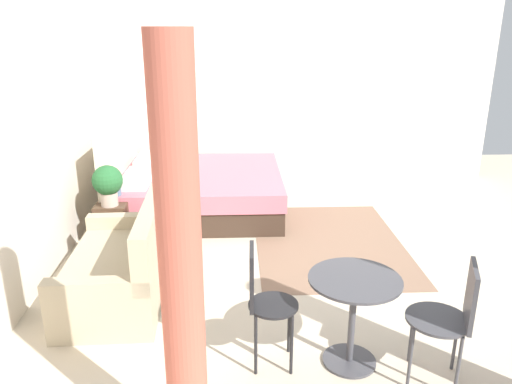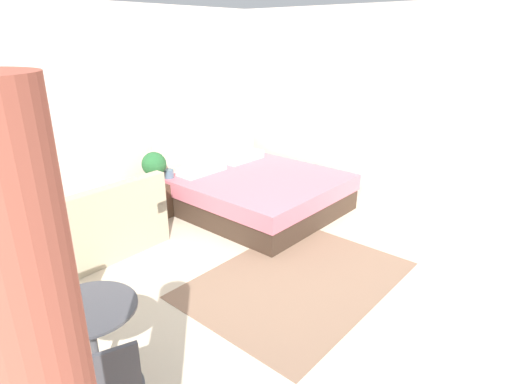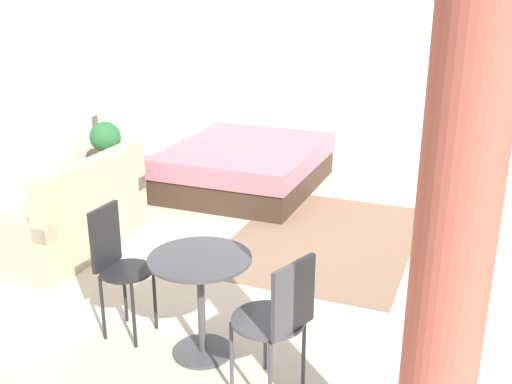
# 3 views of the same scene
# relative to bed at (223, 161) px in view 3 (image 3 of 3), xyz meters

# --- Properties ---
(ground_plane) EXTENTS (8.67, 8.92, 0.02)m
(ground_plane) POSITION_rel_bed_xyz_m (-1.54, -1.59, -0.30)
(ground_plane) COLOR beige
(wall_back) EXTENTS (8.67, 0.12, 2.83)m
(wall_back) POSITION_rel_bed_xyz_m (-1.54, 1.37, 1.12)
(wall_back) COLOR silver
(wall_back) RESTS_ON ground
(wall_right) EXTENTS (0.12, 5.92, 2.83)m
(wall_right) POSITION_rel_bed_xyz_m (1.29, -1.59, 1.12)
(wall_right) COLOR silver
(wall_right) RESTS_ON ground
(area_rug) EXTENTS (2.33, 1.67, 0.01)m
(area_rug) POSITION_rel_bed_xyz_m (-1.17, -1.62, -0.29)
(area_rug) COLOR #7F604C
(area_rug) RESTS_ON ground
(bed) EXTENTS (2.05, 2.16, 1.22)m
(bed) POSITION_rel_bed_xyz_m (0.00, 0.00, 0.00)
(bed) COLOR #38281E
(bed) RESTS_ON ground
(couch) EXTENTS (1.55, 0.88, 0.89)m
(couch) POSITION_rel_bed_xyz_m (-2.25, 0.50, -0.01)
(couch) COLOR tan
(couch) RESTS_ON ground
(nightstand) EXTENTS (0.42, 0.35, 0.48)m
(nightstand) POSITION_rel_bed_xyz_m (-1.03, 0.86, -0.05)
(nightstand) COLOR #473323
(nightstand) RESTS_ON ground
(potted_plant) EXTENTS (0.33, 0.33, 0.46)m
(potted_plant) POSITION_rel_bed_xyz_m (-1.13, 0.86, 0.45)
(potted_plant) COLOR tan
(potted_plant) RESTS_ON nightstand
(vase) EXTENTS (0.14, 0.14, 0.17)m
(vase) POSITION_rel_bed_xyz_m (-0.91, 0.84, 0.27)
(vase) COLOR slate
(vase) RESTS_ON nightstand
(balcony_table) EXTENTS (0.66, 0.66, 0.70)m
(balcony_table) POSITION_rel_bed_xyz_m (-3.30, -1.38, 0.19)
(balcony_table) COLOR #3F3F44
(balcony_table) RESTS_ON ground
(cafe_chair_near_window) EXTENTS (0.37, 0.37, 0.93)m
(cafe_chair_near_window) POSITION_rel_bed_xyz_m (-3.28, -0.73, 0.27)
(cafe_chair_near_window) COLOR black
(cafe_chair_near_window) RESTS_ON ground
(cafe_chair_near_couch) EXTENTS (0.56, 0.56, 0.91)m
(cafe_chair_near_couch) POSITION_rel_bed_xyz_m (-3.53, -2.00, 0.26)
(cafe_chair_near_couch) COLOR #3F3F44
(cafe_chair_near_couch) RESTS_ON ground
(curtain_left) EXTENTS (0.31, 0.31, 2.38)m
(curtain_left) POSITION_rel_bed_xyz_m (-4.13, -2.90, 0.89)
(curtain_left) COLOR #C15B47
(curtain_left) RESTS_ON ground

